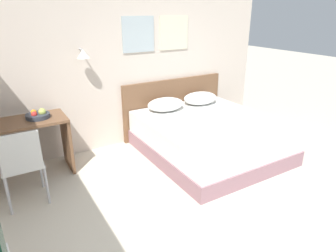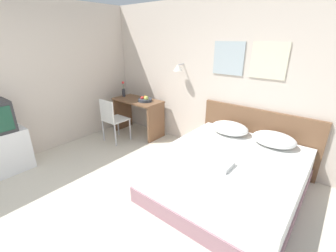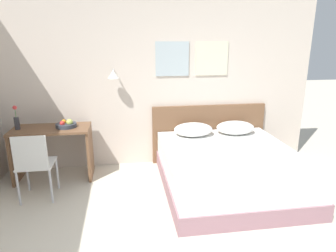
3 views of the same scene
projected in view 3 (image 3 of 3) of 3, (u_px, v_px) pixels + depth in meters
wall_back at (150, 83)px, 4.69m from camera, size 5.31×0.31×2.65m
bed at (229, 169)px, 4.11m from camera, size 1.77×1.97×0.55m
headboard at (209, 133)px, 5.02m from camera, size 1.89×0.06×0.96m
pillow_left at (193, 129)px, 4.63m from camera, size 0.60×0.45×0.19m
pillow_right at (235, 128)px, 4.73m from camera, size 0.60×0.45×0.19m
folded_towel_near_foot at (235, 157)px, 3.74m from camera, size 0.35×0.26×0.06m
desk at (53, 144)px, 4.34m from camera, size 1.08×0.54×0.78m
desk_chair at (34, 162)px, 3.71m from camera, size 0.43×0.43×0.90m
fruit_bowl at (66, 125)px, 4.29m from camera, size 0.29×0.29×0.12m
flower_vase at (17, 121)px, 4.17m from camera, size 0.07×0.07×0.34m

